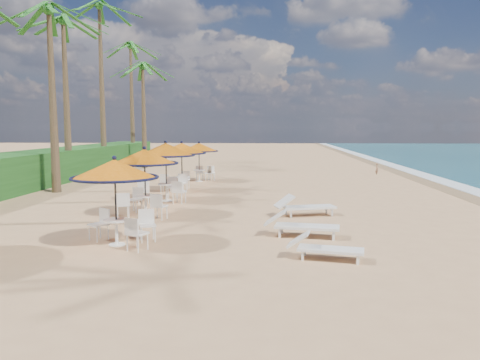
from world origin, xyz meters
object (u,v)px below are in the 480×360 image
Objects in this scene: station_1 at (144,165)px; station_2 at (166,157)px; station_4 at (200,152)px; station_0 at (117,180)px; station_3 at (181,155)px; lounger_mid at (299,224)px; lounger_near at (323,247)px; lounger_far at (303,206)px.

station_2 is at bearing 89.47° from station_1.
station_4 is at bearing 87.51° from station_2.
station_0 is 4.13m from station_1.
station_4 is (-0.07, 14.85, -0.04)m from station_0.
lounger_mid is (5.20, -9.26, -1.45)m from station_3.
station_0 is at bearing -89.74° from station_4.
station_4 is 1.25× the size of lounger_near.
station_2 is at bearing 138.96° from lounger_mid.
station_2 is at bearing 93.01° from station_0.
station_2 is at bearing -90.77° from station_3.
station_1 reaches higher than lounger_far.
lounger_near is 0.83× the size of lounger_far.
station_4 is at bearing 86.27° from station_3.
station_3 is 1.32× the size of lounger_near.
station_0 is at bearing -154.74° from lounger_far.
station_1 is 1.12× the size of lounger_mid.
station_4 reaches higher than lounger_far.
station_3 reaches higher than station_1.
station_1 is 3.32m from station_2.
lounger_far is at bearing -47.67° from station_3.
lounger_near is at bearing -64.07° from station_3.
station_3 is at bearing 89.23° from station_2.
station_1 reaches higher than station_4.
lounger_mid is (5.28, -2.83, -1.44)m from station_1.
station_3 is at bearing 127.38° from lounger_near.
station_4 is at bearing 88.12° from station_1.
station_2 is at bearing 135.29° from lounger_near.
station_3 is 12.95m from lounger_near.
station_4 is 1.03× the size of lounger_far.
station_3 is at bearing 127.81° from lounger_mid.
station_1 is 1.00× the size of station_3.
lounger_far is (5.25, -10.38, -1.34)m from station_4.
station_0 is at bearing -88.11° from station_3.
lounger_far is (5.18, 4.47, -1.38)m from station_0.
station_2 is 1.38× the size of lounger_near.
lounger_near is (5.27, -1.03, -1.44)m from station_0.
lounger_far is at bearing -63.18° from station_4.
station_1 is 10.75m from station_4.
station_0 is at bearing -156.80° from lounger_mid.
lounger_far is (-0.09, 5.50, 0.06)m from lounger_near.
station_1 is at bearing 95.85° from station_0.
lounger_mid is at bearing -70.06° from station_4.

